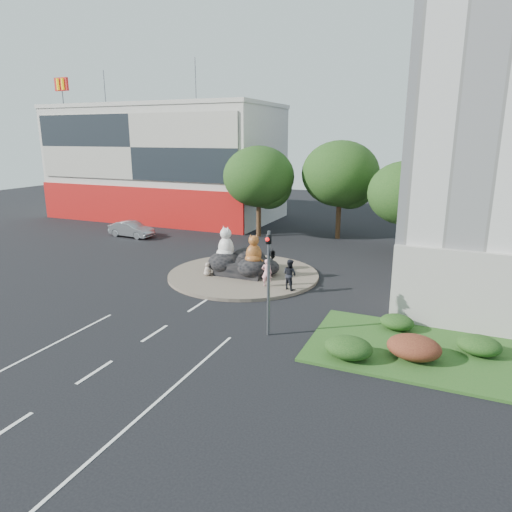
{
  "coord_description": "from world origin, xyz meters",
  "views": [
    {
      "loc": [
        12.35,
        -16.43,
        9.07
      ],
      "look_at": [
        1.69,
        8.21,
        2.0
      ],
      "focal_mm": 32.0,
      "sensor_mm": 36.0,
      "label": 1
    }
  ],
  "objects_px": {
    "cat_tabby": "(254,249)",
    "kitten_calico": "(208,269)",
    "pedestrian_dark": "(290,274)",
    "kitten_white": "(259,272)",
    "litter_bin": "(342,345)",
    "cat_white": "(226,243)",
    "parked_car": "(131,229)",
    "pedestrian_pink": "(267,273)"
  },
  "relations": [
    {
      "from": "cat_tabby",
      "to": "kitten_calico",
      "type": "height_order",
      "value": "cat_tabby"
    },
    {
      "from": "pedestrian_dark",
      "to": "kitten_calico",
      "type": "bearing_deg",
      "value": 19.59
    },
    {
      "from": "pedestrian_dark",
      "to": "kitten_white",
      "type": "bearing_deg",
      "value": -3.6
    },
    {
      "from": "kitten_white",
      "to": "litter_bin",
      "type": "bearing_deg",
      "value": -92.35
    },
    {
      "from": "cat_white",
      "to": "parked_car",
      "type": "distance_m",
      "value": 15.29
    },
    {
      "from": "cat_white",
      "to": "pedestrian_dark",
      "type": "relative_size",
      "value": 1.19
    },
    {
      "from": "cat_tabby",
      "to": "pedestrian_pink",
      "type": "height_order",
      "value": "cat_tabby"
    },
    {
      "from": "cat_white",
      "to": "pedestrian_dark",
      "type": "xyz_separation_m",
      "value": [
        5.15,
        -1.8,
        -1.08
      ]
    },
    {
      "from": "pedestrian_pink",
      "to": "parked_car",
      "type": "relative_size",
      "value": 0.38
    },
    {
      "from": "cat_white",
      "to": "kitten_calico",
      "type": "height_order",
      "value": "cat_white"
    },
    {
      "from": "pedestrian_pink",
      "to": "pedestrian_dark",
      "type": "height_order",
      "value": "pedestrian_dark"
    },
    {
      "from": "cat_tabby",
      "to": "kitten_calico",
      "type": "distance_m",
      "value": 3.37
    },
    {
      "from": "litter_bin",
      "to": "cat_white",
      "type": "bearing_deg",
      "value": 138.94
    },
    {
      "from": "cat_tabby",
      "to": "pedestrian_pink",
      "type": "xyz_separation_m",
      "value": [
        1.46,
        -1.37,
        -1.03
      ]
    },
    {
      "from": "kitten_white",
      "to": "pedestrian_pink",
      "type": "relative_size",
      "value": 0.43
    },
    {
      "from": "litter_bin",
      "to": "pedestrian_pink",
      "type": "bearing_deg",
      "value": 132.3
    },
    {
      "from": "pedestrian_dark",
      "to": "litter_bin",
      "type": "height_order",
      "value": "pedestrian_dark"
    },
    {
      "from": "kitten_white",
      "to": "parked_car",
      "type": "bearing_deg",
      "value": 110.84
    },
    {
      "from": "kitten_calico",
      "to": "pedestrian_dark",
      "type": "relative_size",
      "value": 0.5
    },
    {
      "from": "cat_white",
      "to": "litter_bin",
      "type": "xyz_separation_m",
      "value": [
        9.87,
        -8.6,
        -1.74
      ]
    },
    {
      "from": "cat_white",
      "to": "kitten_white",
      "type": "bearing_deg",
      "value": 15.28
    },
    {
      "from": "cat_white",
      "to": "litter_bin",
      "type": "bearing_deg",
      "value": -16.56
    },
    {
      "from": "cat_white",
      "to": "litter_bin",
      "type": "distance_m",
      "value": 13.21
    },
    {
      "from": "cat_tabby",
      "to": "pedestrian_dark",
      "type": "relative_size",
      "value": 1.05
    },
    {
      "from": "cat_white",
      "to": "litter_bin",
      "type": "relative_size",
      "value": 3.24
    },
    {
      "from": "pedestrian_dark",
      "to": "litter_bin",
      "type": "xyz_separation_m",
      "value": [
        4.72,
        -6.8,
        -0.66
      ]
    },
    {
      "from": "pedestrian_dark",
      "to": "parked_car",
      "type": "height_order",
      "value": "pedestrian_dark"
    },
    {
      "from": "parked_car",
      "to": "litter_bin",
      "type": "height_order",
      "value": "parked_car"
    },
    {
      "from": "kitten_white",
      "to": "kitten_calico",
      "type": "bearing_deg",
      "value": 150.65
    },
    {
      "from": "parked_car",
      "to": "cat_tabby",
      "type": "bearing_deg",
      "value": -111.45
    },
    {
      "from": "cat_white",
      "to": "pedestrian_pink",
      "type": "relative_size",
      "value": 1.3
    },
    {
      "from": "cat_tabby",
      "to": "litter_bin",
      "type": "bearing_deg",
      "value": -76.42
    },
    {
      "from": "cat_white",
      "to": "parked_car",
      "type": "xyz_separation_m",
      "value": [
        -13.47,
        7.09,
        -1.47
      ]
    },
    {
      "from": "cat_tabby",
      "to": "pedestrian_pink",
      "type": "relative_size",
      "value": 1.15
    },
    {
      "from": "kitten_calico",
      "to": "litter_bin",
      "type": "height_order",
      "value": "kitten_calico"
    },
    {
      "from": "kitten_white",
      "to": "parked_car",
      "type": "relative_size",
      "value": 0.17
    },
    {
      "from": "kitten_calico",
      "to": "litter_bin",
      "type": "distance_m",
      "value": 12.87
    },
    {
      "from": "cat_white",
      "to": "parked_car",
      "type": "relative_size",
      "value": 0.5
    },
    {
      "from": "pedestrian_pink",
      "to": "pedestrian_dark",
      "type": "bearing_deg",
      "value": 161.68
    },
    {
      "from": "cat_white",
      "to": "parked_car",
      "type": "bearing_deg",
      "value": 176.74
    },
    {
      "from": "parked_car",
      "to": "cat_white",
      "type": "bearing_deg",
      "value": -113.64
    },
    {
      "from": "cat_tabby",
      "to": "cat_white",
      "type": "bearing_deg",
      "value": 139.94
    }
  ]
}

